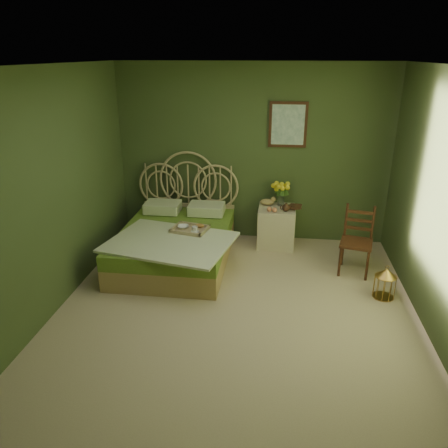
# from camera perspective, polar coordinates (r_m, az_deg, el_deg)

# --- Properties ---
(floor) EXTENTS (4.50, 4.50, 0.00)m
(floor) POSITION_cam_1_polar(r_m,az_deg,el_deg) (4.94, 1.51, -11.72)
(floor) COLOR #C4AD8E
(floor) RESTS_ON ground
(ceiling) EXTENTS (4.50, 4.50, 0.00)m
(ceiling) POSITION_cam_1_polar(r_m,az_deg,el_deg) (4.13, 1.87, 20.03)
(ceiling) COLOR silver
(ceiling) RESTS_ON wall_back
(wall_back) EXTENTS (4.00, 0.00, 4.00)m
(wall_back) POSITION_cam_1_polar(r_m,az_deg,el_deg) (6.53, 3.69, 9.03)
(wall_back) COLOR #45572D
(wall_back) RESTS_ON floor
(wall_left) EXTENTS (0.00, 4.50, 4.50)m
(wall_left) POSITION_cam_1_polar(r_m,az_deg,el_deg) (4.97, -22.00, 3.47)
(wall_left) COLOR #45572D
(wall_left) RESTS_ON floor
(wall_right) EXTENTS (0.00, 4.50, 4.50)m
(wall_right) POSITION_cam_1_polar(r_m,az_deg,el_deg) (4.63, 27.13, 1.39)
(wall_right) COLOR #45572D
(wall_right) RESTS_ON floor
(wall_art) EXTENTS (0.54, 0.04, 0.64)m
(wall_art) POSITION_cam_1_polar(r_m,az_deg,el_deg) (6.41, 8.36, 12.71)
(wall_art) COLOR #37180F
(wall_art) RESTS_ON wall_back
(bed) EXTENTS (1.69, 2.14, 1.32)m
(bed) POSITION_cam_1_polar(r_m,az_deg,el_deg) (6.04, -6.29, -2.16)
(bed) COLOR tan
(bed) RESTS_ON floor
(nightstand) EXTENTS (0.53, 0.53, 1.02)m
(nightstand) POSITION_cam_1_polar(r_m,az_deg,el_deg) (6.51, 6.89, 0.24)
(nightstand) COLOR beige
(nightstand) RESTS_ON floor
(chair) EXTENTS (0.47, 0.47, 0.89)m
(chair) POSITION_cam_1_polar(r_m,az_deg,el_deg) (5.91, 16.87, -1.48)
(chair) COLOR #37180F
(chair) RESTS_ON floor
(birdcage) EXTENTS (0.24, 0.24, 0.37)m
(birdcage) POSITION_cam_1_polar(r_m,az_deg,el_deg) (5.50, 20.27, -7.29)
(birdcage) COLOR #B5843A
(birdcage) RESTS_ON floor
(book_lower) EXTENTS (0.22, 0.25, 0.02)m
(book_lower) POSITION_cam_1_polar(r_m,az_deg,el_deg) (6.44, 8.54, 2.15)
(book_lower) COLOR #381E0F
(book_lower) RESTS_ON nightstand
(book_upper) EXTENTS (0.21, 0.26, 0.02)m
(book_upper) POSITION_cam_1_polar(r_m,az_deg,el_deg) (6.43, 8.55, 2.33)
(book_upper) COLOR #472819
(book_upper) RESTS_ON nightstand
(cereal_bowl) EXTENTS (0.17, 0.17, 0.04)m
(cereal_bowl) POSITION_cam_1_polar(r_m,az_deg,el_deg) (5.86, -5.35, -0.36)
(cereal_bowl) COLOR white
(cereal_bowl) RESTS_ON bed
(coffee_cup) EXTENTS (0.09, 0.09, 0.07)m
(coffee_cup) POSITION_cam_1_polar(r_m,az_deg,el_deg) (5.72, -3.83, -0.67)
(coffee_cup) COLOR white
(coffee_cup) RESTS_ON bed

